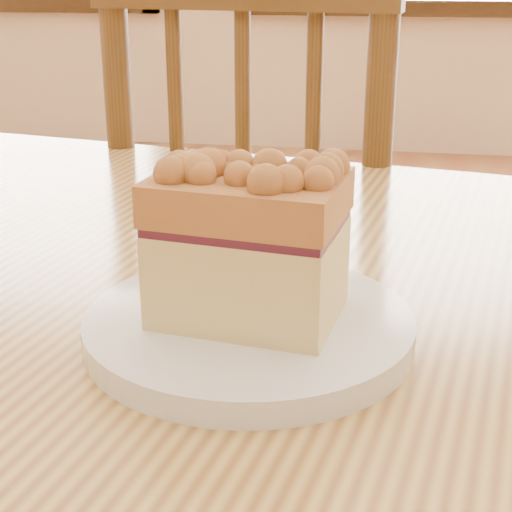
{
  "coord_description": "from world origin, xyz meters",
  "views": [
    {
      "loc": [
        0.25,
        -0.33,
        1.01
      ],
      "look_at": [
        0.16,
        0.2,
        0.8
      ],
      "focal_mm": 55.0,
      "sensor_mm": 36.0,
      "label": 1
    }
  ],
  "objects_px": {
    "cafe_table_main": "(109,348)",
    "cafe_chair_main": "(273,269)",
    "plate": "(249,328)",
    "cake_slice": "(247,236)"
  },
  "relations": [
    {
      "from": "cafe_table_main",
      "to": "cafe_chair_main",
      "type": "bearing_deg",
      "value": 92.95
    },
    {
      "from": "plate",
      "to": "cake_slice",
      "type": "height_order",
      "value": "cake_slice"
    },
    {
      "from": "cafe_chair_main",
      "to": "cake_slice",
      "type": "relative_size",
      "value": 7.01
    },
    {
      "from": "cafe_table_main",
      "to": "plate",
      "type": "distance_m",
      "value": 0.23
    },
    {
      "from": "cafe_chair_main",
      "to": "cake_slice",
      "type": "distance_m",
      "value": 0.79
    },
    {
      "from": "plate",
      "to": "cake_slice",
      "type": "bearing_deg",
      "value": -127.56
    },
    {
      "from": "cafe_table_main",
      "to": "cafe_chair_main",
      "type": "xyz_separation_m",
      "value": [
        0.07,
        0.58,
        -0.15
      ]
    },
    {
      "from": "cafe_chair_main",
      "to": "cake_slice",
      "type": "height_order",
      "value": "cafe_chair_main"
    },
    {
      "from": "cafe_table_main",
      "to": "plate",
      "type": "relative_size",
      "value": 6.07
    },
    {
      "from": "cafe_chair_main",
      "to": "plate",
      "type": "distance_m",
      "value": 0.76
    }
  ]
}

